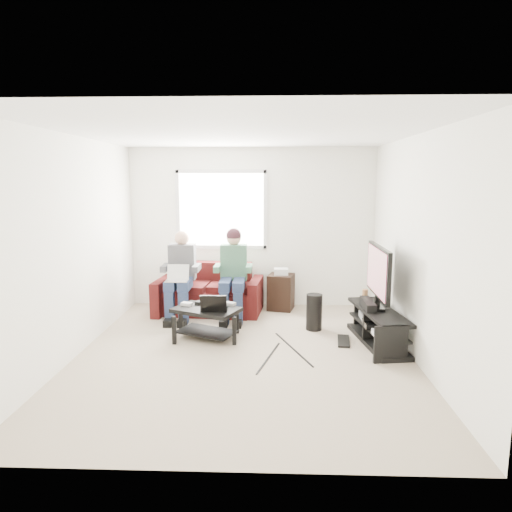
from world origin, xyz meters
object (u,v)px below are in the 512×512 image
object	(u,v)px
coffee_table	(206,316)
end_table	(281,291)
tv	(378,273)
tv_stand	(378,328)
subwoofer	(314,312)
sofa	(210,294)

from	to	relation	value
coffee_table	end_table	distance (m)	1.75
tv	end_table	world-z (taller)	tv
tv_stand	subwoofer	world-z (taller)	subwoofer
coffee_table	subwoofer	size ratio (longest dim) A/B	1.91
tv_stand	subwoofer	size ratio (longest dim) A/B	2.72
sofa	coffee_table	world-z (taller)	sofa
tv	tv_stand	bearing A→B (deg)	-88.53
coffee_table	sofa	bearing A→B (deg)	95.93
sofa	end_table	bearing A→B (deg)	9.65
tv_stand	tv	world-z (taller)	tv
tv	end_table	bearing A→B (deg)	130.41
tv	subwoofer	bearing A→B (deg)	151.60
tv	subwoofer	xyz separation A→B (m)	(-0.77, 0.42, -0.65)
tv_stand	end_table	world-z (taller)	end_table
tv_stand	tv	bearing A→B (deg)	91.47
sofa	tv_stand	xyz separation A→B (m)	(2.36, -1.34, -0.09)
subwoofer	tv_stand	bearing A→B (deg)	-33.75
tv	sofa	bearing A→B (deg)	152.30
sofa	tv	distance (m)	2.73
tv_stand	sofa	bearing A→B (deg)	150.45
tv_stand	tv	size ratio (longest dim) A/B	1.25
tv_stand	tv	distance (m)	0.71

